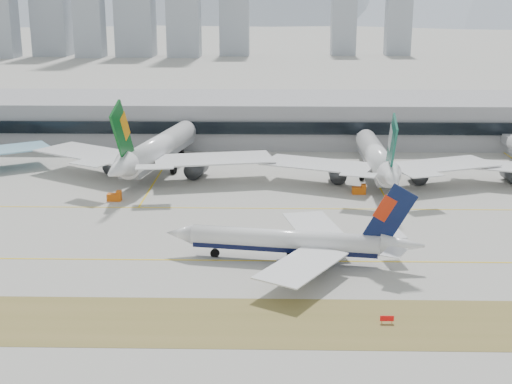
{
  "coord_description": "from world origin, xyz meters",
  "views": [
    {
      "loc": [
        6.0,
        -135.4,
        50.64
      ],
      "look_at": [
        2.59,
        18.0,
        7.5
      ],
      "focal_mm": 50.0,
      "sensor_mm": 36.0,
      "label": 1
    }
  ],
  "objects_px": {
    "widebody_eva": "(157,151)",
    "terminal": "(255,118)",
    "widebody_cathay": "(377,159)",
    "taxiing_airliner": "(294,242)"
  },
  "relations": [
    {
      "from": "taxiing_airliner",
      "to": "widebody_eva",
      "type": "distance_m",
      "value": 78.58
    },
    {
      "from": "widebody_eva",
      "to": "taxiing_airliner",
      "type": "bearing_deg",
      "value": -141.11
    },
    {
      "from": "widebody_eva",
      "to": "terminal",
      "type": "bearing_deg",
      "value": -17.13
    },
    {
      "from": "taxiing_airliner",
      "to": "terminal",
      "type": "bearing_deg",
      "value": -75.85
    },
    {
      "from": "widebody_cathay",
      "to": "terminal",
      "type": "xyz_separation_m",
      "value": [
        -35.18,
        58.16,
        1.32
      ]
    },
    {
      "from": "taxiing_airliner",
      "to": "widebody_cathay",
      "type": "distance_m",
      "value": 66.91
    },
    {
      "from": "taxiing_airliner",
      "to": "widebody_cathay",
      "type": "bearing_deg",
      "value": -102.52
    },
    {
      "from": "widebody_eva",
      "to": "terminal",
      "type": "relative_size",
      "value": 0.25
    },
    {
      "from": "taxiing_airliner",
      "to": "terminal",
      "type": "xyz_separation_m",
      "value": [
        -10.45,
        120.3,
        3.41
      ]
    },
    {
      "from": "widebody_cathay",
      "to": "terminal",
      "type": "distance_m",
      "value": 67.99
    }
  ]
}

